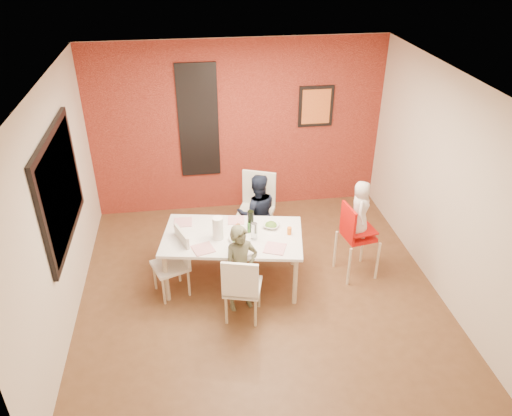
{
  "coord_description": "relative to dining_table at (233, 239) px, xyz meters",
  "views": [
    {
      "loc": [
        -0.75,
        -4.96,
        4.15
      ],
      "look_at": [
        0.0,
        0.3,
        1.05
      ],
      "focal_mm": 35.0,
      "sensor_mm": 36.0,
      "label": 1
    }
  ],
  "objects": [
    {
      "name": "wall_front",
      "position": [
        0.31,
        -2.48,
        0.69
      ],
      "size": [
        4.5,
        0.02,
        2.7
      ],
      "primitive_type": "cube",
      "color": "beige",
      "rests_on": "ground"
    },
    {
      "name": "wine_glass_b",
      "position": [
        0.26,
        -0.12,
        0.17
      ],
      "size": [
        0.08,
        0.08,
        0.22
      ],
      "primitive_type": "cylinder",
      "color": "silver",
      "rests_on": "dining_table"
    },
    {
      "name": "chair_left",
      "position": [
        -0.72,
        -0.09,
        -0.17
      ],
      "size": [
        0.52,
        0.52,
        0.87
      ],
      "rotation": [
        0.0,
        0.0,
        5.08
      ],
      "color": "silver",
      "rests_on": "ground"
    },
    {
      "name": "sippy_cup",
      "position": [
        0.71,
        -0.08,
        0.11
      ],
      "size": [
        0.06,
        0.06,
        0.1
      ],
      "primitive_type": "cylinder",
      "color": "orange",
      "rests_on": "dining_table"
    },
    {
      "name": "dining_table",
      "position": [
        0.0,
        0.0,
        0.0
      ],
      "size": [
        1.87,
        1.25,
        0.72
      ],
      "rotation": [
        0.0,
        0.0,
        -0.18
      ],
      "color": "white",
      "rests_on": "ground"
    },
    {
      "name": "condiment_green",
      "position": [
        0.21,
        0.03,
        0.13
      ],
      "size": [
        0.04,
        0.04,
        0.14
      ],
      "primitive_type": "cylinder",
      "color": "#316F25",
      "rests_on": "dining_table"
    },
    {
      "name": "glassblock_strip",
      "position": [
        -0.29,
        1.98,
        0.84
      ],
      "size": [
        0.55,
        0.03,
        1.7
      ],
      "primitive_type": "cube",
      "color": "#B3BEC3",
      "rests_on": "wall_back"
    },
    {
      "name": "plate_near_left",
      "position": [
        -0.38,
        -0.25,
        0.07
      ],
      "size": [
        0.3,
        0.3,
        0.01
      ],
      "primitive_type": "cube",
      "rotation": [
        0.0,
        0.0,
        0.31
      ],
      "color": "white",
      "rests_on": "dining_table"
    },
    {
      "name": "salad_bowl_a",
      "position": [
        0.05,
        -0.14,
        0.09
      ],
      "size": [
        0.26,
        0.26,
        0.05
      ],
      "primitive_type": "imported",
      "rotation": [
        0.0,
        0.0,
        0.36
      ],
      "color": "white",
      "rests_on": "dining_table"
    },
    {
      "name": "chair_far",
      "position": [
        0.45,
        0.96,
        -0.07
      ],
      "size": [
        0.63,
        0.63,
        1.05
      ],
      "rotation": [
        0.0,
        0.0,
        -0.38
      ],
      "color": "silver",
      "rests_on": "ground"
    },
    {
      "name": "wall_back",
      "position": [
        0.31,
        2.02,
        0.69
      ],
      "size": [
        4.5,
        0.02,
        2.7
      ],
      "primitive_type": "cube",
      "color": "beige",
      "rests_on": "ground"
    },
    {
      "name": "wall_left",
      "position": [
        -1.94,
        -0.23,
        0.69
      ],
      "size": [
        0.02,
        4.5,
        2.7
      ],
      "primitive_type": "cube",
      "color": "beige",
      "rests_on": "ground"
    },
    {
      "name": "paper_towel_roll",
      "position": [
        -0.18,
        -0.05,
        0.21
      ],
      "size": [
        0.13,
        0.13,
        0.3
      ],
      "primitive_type": "cylinder",
      "color": "white",
      "rests_on": "dining_table"
    },
    {
      "name": "chair_near",
      "position": [
        0.03,
        -0.74,
        -0.15
      ],
      "size": [
        0.51,
        0.51,
        0.9
      ],
      "rotation": [
        0.0,
        0.0,
        2.88
      ],
      "color": "white",
      "rests_on": "ground"
    },
    {
      "name": "wall_right",
      "position": [
        2.56,
        -0.23,
        0.69
      ],
      "size": [
        0.02,
        4.5,
        2.7
      ],
      "primitive_type": "cube",
      "color": "beige",
      "rests_on": "ground"
    },
    {
      "name": "salad_bowl_b",
      "position": [
        0.51,
        0.12,
        0.09
      ],
      "size": [
        0.28,
        0.28,
        0.05
      ],
      "primitive_type": "imported",
      "rotation": [
        0.0,
        0.0,
        -0.43
      ],
      "color": "white",
      "rests_on": "dining_table"
    },
    {
      "name": "glassblock_surround",
      "position": [
        -0.29,
        1.98,
        0.84
      ],
      "size": [
        0.6,
        0.03,
        1.76
      ],
      "primitive_type": "cube",
      "color": "black",
      "rests_on": "wall_back"
    },
    {
      "name": "high_chair",
      "position": [
        1.58,
        -0.05,
        -0.02
      ],
      "size": [
        0.51,
        0.51,
        1.05
      ],
      "rotation": [
        0.0,
        0.0,
        1.74
      ],
      "color": "red",
      "rests_on": "ground"
    },
    {
      "name": "plate_far_left",
      "position": [
        -0.61,
        0.39,
        0.07
      ],
      "size": [
        0.24,
        0.24,
        0.01
      ],
      "primitive_type": "cube",
      "rotation": [
        0.0,
        0.0,
        -0.03
      ],
      "color": "white",
      "rests_on": "dining_table"
    },
    {
      "name": "condiment_brown",
      "position": [
        0.08,
        0.01,
        0.14
      ],
      "size": [
        0.04,
        0.04,
        0.15
      ],
      "primitive_type": "cylinder",
      "color": "brown",
      "rests_on": "dining_table"
    },
    {
      "name": "plate_near_right",
      "position": [
        0.47,
        -0.36,
        0.07
      ],
      "size": [
        0.32,
        0.32,
        0.01
      ],
      "primitive_type": "cube",
      "rotation": [
        0.0,
        0.0,
        -0.38
      ],
      "color": "white",
      "rests_on": "dining_table"
    },
    {
      "name": "art_print_canvas",
      "position": [
        1.51,
        1.96,
        0.99
      ],
      "size": [
        0.44,
        0.01,
        0.54
      ],
      "primitive_type": "cube",
      "color": "orange",
      "rests_on": "wall_back"
    },
    {
      "name": "toddler",
      "position": [
        1.61,
        -0.05,
        0.34
      ],
      "size": [
        0.34,
        0.42,
        0.75
      ],
      "primitive_type": "imported",
      "rotation": [
        0.0,
        0.0,
        1.25
      ],
      "color": "silver",
      "rests_on": "high_chair"
    },
    {
      "name": "picture_window_pane",
      "position": [
        -1.9,
        -0.03,
        0.89
      ],
      "size": [
        0.02,
        1.55,
        1.15
      ],
      "primitive_type": "cube",
      "color": "black",
      "rests_on": "wall_left"
    },
    {
      "name": "wine_bottle",
      "position": [
        0.24,
        0.06,
        0.21
      ],
      "size": [
        0.08,
        0.08,
        0.29
      ],
      "primitive_type": "cylinder",
      "color": "black",
      "rests_on": "dining_table"
    },
    {
      "name": "ground",
      "position": [
        0.31,
        -0.23,
        -0.66
      ],
      "size": [
        4.5,
        4.5,
        0.0
      ],
      "primitive_type": "plane",
      "color": "brown",
      "rests_on": "ground"
    },
    {
      "name": "plate_far_mid",
      "position": [
        0.08,
        0.34,
        0.07
      ],
      "size": [
        0.24,
        0.24,
        0.01
      ],
      "primitive_type": "cube",
      "rotation": [
        0.0,
        0.0,
        -0.12
      ],
      "color": "white",
      "rests_on": "dining_table"
    },
    {
      "name": "wine_glass_a",
      "position": [
        0.01,
        -0.28,
        0.17
      ],
      "size": [
        0.08,
        0.08,
        0.22
      ],
      "primitive_type": "cylinder",
      "color": "white",
      "rests_on": "dining_table"
    },
    {
      "name": "ceiling",
      "position": [
        0.31,
        -0.23,
        2.04
      ],
      "size": [
        4.5,
        4.5,
        0.02
      ],
      "primitive_type": "cube",
      "color": "silver",
      "rests_on": "wall_back"
    },
    {
      "name": "condiment_red",
      "position": [
        0.06,
        0.03,
        0.13
      ],
      "size": [
        0.03,
        0.03,
        0.13
      ],
      "primitive_type": "cylinder",
      "color": "red",
      "rests_on": "dining_table"
    },
    {
      "name": "brick_accent_wall",
      "position": [
        0.31,
        2.0,
        0.69
      ],
      "size": [
        4.5,
        0.02,
        2.7
      ],
      "primitive_type": "cube",
      "color": "maroon",
      "rests_on": "ground"
    },
    {
      "name": "art_print_frame",
      "position": [
        1.51,
        1.98,
        0.99
      ],
      "size": [
        0.54,
        0.03,
        0.64
      ],
      "primitive_type": "cube",
      "color": "black",
      "rests_on": "wall_back"
    },
    {
      "name": "picture_window_frame",
      "position": [
        -1.91,
        -0.03,
        0.89
      ],
      "size": [
        0.05,
        1.7,
        1.3
      ],
      "primitive_type": "cube",
      "color": "black",
      "rests_on": "wall_left"
    },
    {
      "name": "child_far",
      "position": [
        0.41,
        0.71,
        -0.07
      ],
      "size": [
        0.57,
        0.44,
        1.17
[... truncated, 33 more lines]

